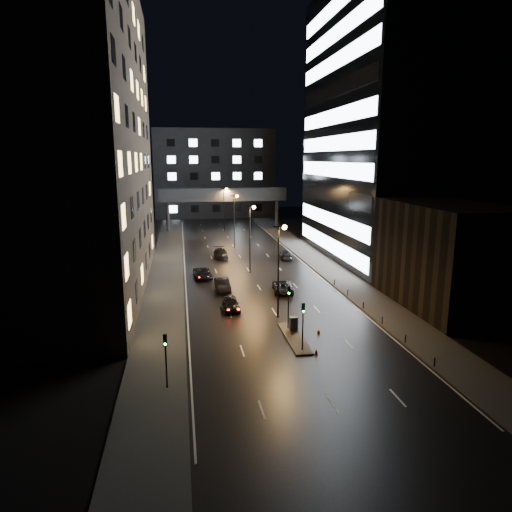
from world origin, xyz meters
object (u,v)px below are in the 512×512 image
object	(u,v)px
car_away_c	(203,273)
car_away_d	(221,253)
car_toward_b	(285,255)
utility_cabinet	(294,323)
car_toward_a	(283,286)
car_away_a	(231,303)
car_away_b	(223,285)

from	to	relation	value
car_away_c	car_away_d	size ratio (longest dim) A/B	0.95
car_toward_b	utility_cabinet	xyz separation A→B (m)	(-6.74, -32.76, 0.10)
car_away_d	car_toward_a	xyz separation A→B (m)	(6.07, -21.89, -0.06)
car_toward_a	car_away_c	bearing A→B (deg)	-33.57
car_away_c	car_toward_b	distance (m)	18.08
car_toward_b	car_away_a	bearing A→B (deg)	67.00
car_away_c	car_toward_b	world-z (taller)	car_toward_b
car_away_a	car_toward_b	xyz separation A→B (m)	(12.14, 25.16, -0.03)
car_away_c	utility_cabinet	bearing A→B (deg)	-75.25
car_away_b	car_away_c	world-z (taller)	car_away_b
car_toward_b	utility_cabinet	distance (m)	33.45
car_toward_a	utility_cabinet	distance (m)	13.85
car_away_b	car_away_d	distance (m)	20.30
car_away_a	car_toward_b	size ratio (longest dim) A/B	0.89
car_away_c	car_toward_a	xyz separation A→B (m)	(9.87, -8.43, 0.01)
utility_cabinet	car_away_a	bearing A→B (deg)	120.37
utility_cabinet	car_away_c	bearing A→B (deg)	104.55
car_away_a	car_toward_a	distance (m)	9.58
car_away_b	car_away_d	xyz separation A→B (m)	(1.58, 20.24, -0.00)
car_away_c	car_toward_b	xyz separation A→B (m)	(14.62, 10.63, 0.00)
car_toward_a	utility_cabinet	xyz separation A→B (m)	(-1.99, -13.70, 0.09)
car_toward_a	car_toward_b	world-z (taller)	car_toward_a
car_toward_b	car_away_b	bearing A→B (deg)	57.29
car_away_c	car_toward_b	size ratio (longest dim) A/B	1.04
car_toward_b	utility_cabinet	bearing A→B (deg)	81.14
car_away_b	car_toward_b	world-z (taller)	car_away_b
car_away_a	utility_cabinet	xyz separation A→B (m)	(5.40, -7.60, 0.07)
car_away_d	car_away_b	bearing A→B (deg)	-95.09
car_away_c	car_away_d	bearing A→B (deg)	69.39
car_away_a	car_away_c	distance (m)	14.74
car_toward_a	car_toward_b	xyz separation A→B (m)	(4.75, 19.06, -0.01)
car_away_b	utility_cabinet	distance (m)	16.37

